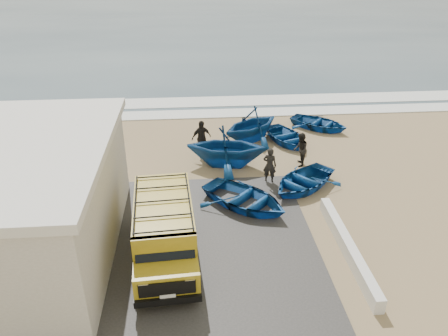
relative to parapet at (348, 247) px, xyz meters
name	(u,v)px	position (x,y,z in m)	size (l,w,h in m)	color
ground	(207,214)	(-5.00, 3.00, -0.28)	(160.00, 160.00, 0.00)	#9A8159
slab	(157,245)	(-7.00, 1.00, -0.25)	(12.00, 10.00, 0.05)	#3C3A37
ocean	(190,16)	(-5.00, 59.00, -0.27)	(180.00, 88.00, 0.01)	#385166
surf_line	(199,114)	(-5.00, 15.00, -0.25)	(180.00, 1.60, 0.06)	white
surf_wash	(198,102)	(-5.00, 17.50, -0.26)	(180.00, 2.20, 0.04)	white
parapet	(348,247)	(0.00, 0.00, 0.00)	(0.35, 6.00, 0.55)	silver
van	(164,229)	(-6.61, 0.37, 0.93)	(2.39, 5.35, 2.24)	gold
boat_near_left	(245,198)	(-3.36, 3.47, 0.14)	(2.87, 4.02, 0.83)	#11488D
boat_near_right	(303,181)	(-0.49, 4.86, 0.11)	(2.66, 3.72, 0.77)	#11488D
boat_mid_left	(227,146)	(-3.79, 7.44, 0.79)	(3.49, 4.04, 2.13)	#11488D
boat_mid_right	(286,137)	(-0.16, 10.03, 0.09)	(2.50, 3.50, 0.72)	#11488D
boat_far_left	(251,124)	(-2.13, 10.47, 0.73)	(3.30, 3.82, 2.01)	#11488D
boat_far_right	(319,123)	(2.25, 11.94, 0.09)	(2.52, 3.53, 0.73)	#11488D
fisherman_front	(270,165)	(-1.93, 5.58, 0.60)	(0.64, 0.42, 1.76)	black
fisherman_middle	(300,150)	(-0.08, 7.17, 0.60)	(0.85, 0.66, 1.74)	black
fisherman_back	(201,138)	(-5.02, 8.88, 0.68)	(1.12, 0.47, 1.91)	black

